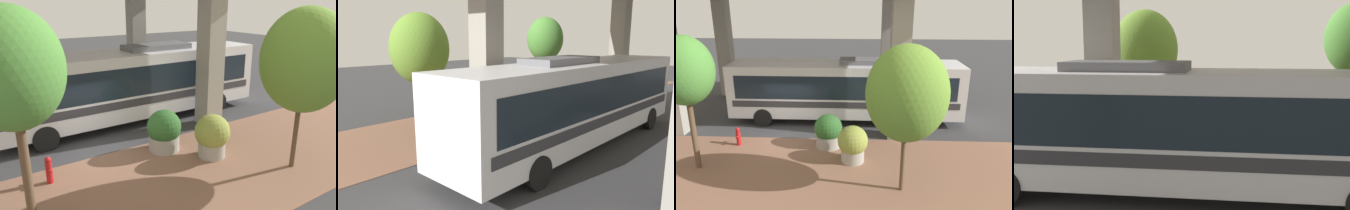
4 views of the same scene
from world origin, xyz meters
TOP-DOWN VIEW (x-y plane):
  - ground_plane at (0.00, 0.00)m, footprint 80.00×80.00m
  - sidewalk_strip at (-3.00, 0.00)m, footprint 6.00×40.00m
  - bus at (2.81, -2.98)m, footprint 2.79×12.71m
  - fire_hydrant at (-0.91, 1.97)m, footprint 0.43×0.21m
  - planter_front at (-0.84, -2.33)m, footprint 1.31×1.31m
  - planter_middle at (-2.25, -3.50)m, footprint 1.29×1.29m
  - street_tree_near at (-3.10, 2.88)m, footprint 2.24×2.24m
  - street_tree_far at (-4.36, -5.33)m, footprint 2.78×2.78m

SIDE VIEW (x-z plane):
  - ground_plane at x=0.00m, z-range 0.00..0.00m
  - sidewalk_strip at x=-3.00m, z-range 0.00..0.02m
  - fire_hydrant at x=-0.91m, z-range 0.00..0.91m
  - planter_front at x=-0.84m, z-range -0.02..1.58m
  - planter_middle at x=-2.25m, z-range 0.02..1.64m
  - bus at x=2.81m, z-range 0.15..3.69m
  - street_tree_far at x=-4.36m, z-range 1.01..6.38m
  - street_tree_near at x=-3.10m, z-range 1.36..6.82m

